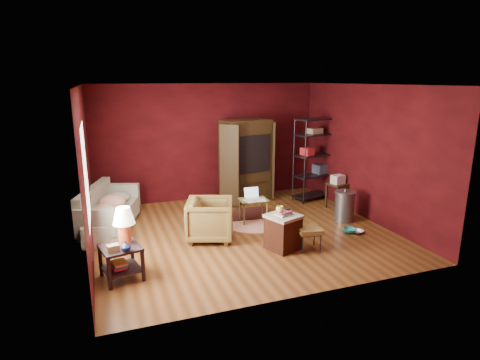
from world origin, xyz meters
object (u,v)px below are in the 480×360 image
object	(u,v)px
armchair	(210,218)
wire_shelving	(314,156)
sofa	(106,211)
hamper	(283,231)
tv_armoire	(246,159)
laptop_desk	(253,202)
side_table	(122,236)

from	to	relation	value
armchair	wire_shelving	bearing A→B (deg)	-42.64
sofa	hamper	size ratio (longest dim) A/B	2.74
armchair	sofa	bearing A→B (deg)	76.28
hamper	tv_armoire	xyz separation A→B (m)	(0.42, 2.95, 0.70)
armchair	hamper	size ratio (longest dim) A/B	1.17
wire_shelving	laptop_desk	bearing A→B (deg)	-166.35
hamper	laptop_desk	bearing A→B (deg)	89.32
side_table	tv_armoire	size ratio (longest dim) A/B	0.54
laptop_desk	tv_armoire	size ratio (longest dim) A/B	0.36
wire_shelving	tv_armoire	bearing A→B (deg)	150.12
armchair	tv_armoire	world-z (taller)	tv_armoire
sofa	laptop_desk	world-z (taller)	sofa
hamper	laptop_desk	distance (m)	1.47
side_table	laptop_desk	distance (m)	3.14
armchair	wire_shelving	xyz separation A→B (m)	(3.08, 1.63, 0.67)
hamper	tv_armoire	world-z (taller)	tv_armoire
tv_armoire	sofa	bearing A→B (deg)	-177.02
sofa	armchair	xyz separation A→B (m)	(1.79, -1.17, 0.04)
tv_armoire	hamper	bearing A→B (deg)	-110.79
sofa	armchair	distance (m)	2.14
armchair	side_table	size ratio (longest dim) A/B	0.79
hamper	side_table	bearing A→B (deg)	-177.44
laptop_desk	side_table	bearing A→B (deg)	-146.19
sofa	laptop_desk	xyz separation A→B (m)	(2.88, -0.56, 0.05)
side_table	tv_armoire	xyz separation A→B (m)	(3.10, 3.07, 0.38)
side_table	hamper	xyz separation A→B (m)	(2.68, 0.12, -0.32)
laptop_desk	wire_shelving	world-z (taller)	wire_shelving
tv_armoire	armchair	bearing A→B (deg)	-138.18
sofa	laptop_desk	distance (m)	2.94
tv_armoire	laptop_desk	bearing A→B (deg)	-117.83
laptop_desk	tv_armoire	distance (m)	1.65
armchair	tv_armoire	size ratio (longest dim) A/B	0.43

